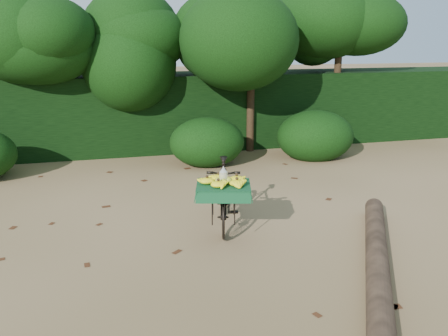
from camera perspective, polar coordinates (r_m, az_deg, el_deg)
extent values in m
plane|color=tan|center=(5.98, -7.03, -11.04)|extent=(80.00, 80.00, 0.00)
imported|color=black|center=(6.83, -0.06, -3.09)|extent=(0.85, 1.67, 0.97)
cube|color=black|center=(6.16, -0.07, -2.14)|extent=(0.44, 0.50, 0.02)
cube|color=#144B24|center=(6.16, -0.07, -2.00)|extent=(0.82, 0.74, 0.01)
ellipsoid|color=#99A127|center=(6.14, 0.56, -1.55)|extent=(0.09, 0.07, 0.10)
ellipsoid|color=#99A127|center=(6.20, -0.07, -1.40)|extent=(0.09, 0.07, 0.10)
ellipsoid|color=#99A127|center=(6.14, -0.70, -1.55)|extent=(0.09, 0.07, 0.10)
ellipsoid|color=#99A127|center=(6.09, -0.07, -1.71)|extent=(0.09, 0.07, 0.10)
cylinder|color=#EAE5C6|center=(6.14, -0.07, -1.12)|extent=(0.11, 0.11, 0.14)
cylinder|color=brown|center=(6.02, 17.92, -10.13)|extent=(2.08, 3.26, 0.26)
cube|color=black|center=(11.77, -11.45, 6.57)|extent=(26.00, 1.80, 1.80)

